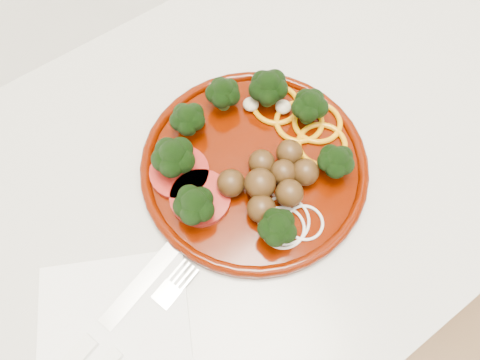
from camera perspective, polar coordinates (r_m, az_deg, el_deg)
counter at (r=1.07m, az=6.36°, el=-5.07°), size 2.40×0.60×0.90m
plate at (r=0.59m, az=1.72°, el=2.57°), size 0.29×0.29×0.06m
napkin at (r=0.56m, az=-15.11°, el=-17.36°), size 0.23×0.23×0.00m
knife at (r=0.56m, az=-18.01°, el=-18.46°), size 0.23×0.08×0.01m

